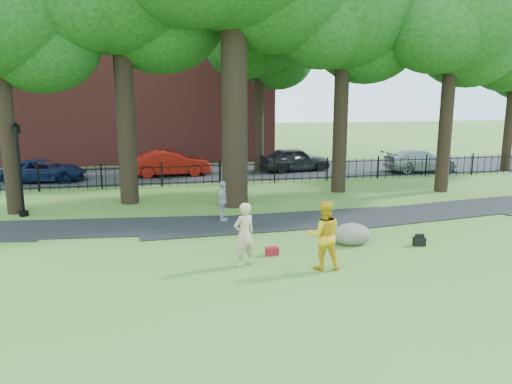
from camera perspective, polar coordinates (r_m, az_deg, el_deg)
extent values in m
plane|color=#406924|center=(15.09, 2.02, -7.47)|extent=(120.00, 120.00, 0.00)
cube|color=black|center=(18.94, 2.15, -3.49)|extent=(36.07, 3.85, 0.03)
cube|color=black|center=(30.44, -5.18, 2.23)|extent=(80.00, 7.00, 0.02)
cube|color=black|center=(26.36, -4.20, 3.04)|extent=(44.00, 0.04, 0.04)
cube|color=black|center=(26.50, -4.17, 1.25)|extent=(44.00, 0.04, 0.04)
cube|color=maroon|center=(37.86, -12.99, 12.93)|extent=(18.00, 8.00, 12.00)
cylinder|color=black|center=(21.13, -2.51, 12.46)|extent=(1.10, 1.10, 10.50)
cylinder|color=black|center=(22.09, -26.64, 7.58)|extent=(0.60, 0.60, 7.70)
ellipsoid|color=#0E330E|center=(22.57, -23.43, 15.49)|extent=(4.80, 4.80, 4.08)
cylinder|color=black|center=(22.37, -14.78, 10.25)|extent=(0.80, 0.80, 9.10)
ellipsoid|color=#0E330E|center=(23.46, -10.96, 19.07)|extent=(5.76, 5.76, 4.90)
cylinder|color=black|center=(24.54, 9.69, 9.74)|extent=(0.70, 0.70, 8.40)
ellipsoid|color=#0E330E|center=(24.81, 10.06, 20.03)|extent=(6.60, 6.60, 5.61)
ellipsoid|color=#0E330E|center=(25.98, 12.44, 16.89)|extent=(5.28, 5.28, 4.49)
ellipsoid|color=#0E330E|center=(23.64, 7.48, 18.77)|extent=(4.95, 4.95, 4.21)
cylinder|color=black|center=(25.92, 20.97, 8.85)|extent=(0.64, 0.64, 8.05)
ellipsoid|color=#0E330E|center=(26.12, 21.68, 18.19)|extent=(6.20, 6.20, 5.27)
ellipsoid|color=#0E330E|center=(27.41, 23.11, 15.31)|extent=(4.96, 4.96, 4.22)
ellipsoid|color=#0E330E|center=(24.87, 19.87, 17.08)|extent=(4.65, 4.65, 3.95)
imported|color=tan|center=(14.15, -1.36, -4.87)|extent=(0.79, 0.67, 1.84)
imported|color=gold|center=(14.03, 7.78, -4.89)|extent=(1.06, 0.89, 1.95)
imported|color=#A4A4A8|center=(18.97, -3.85, -1.06)|extent=(0.65, 0.99, 1.57)
ellipsoid|color=#605950|center=(16.58, 10.86, -4.59)|extent=(1.30, 1.00, 0.74)
cylinder|color=black|center=(21.62, -25.35, 1.72)|extent=(0.12, 0.12, 3.28)
cylinder|color=black|center=(21.91, -25.01, -2.24)|extent=(0.37, 0.37, 0.20)
cube|color=black|center=(21.42, -25.77, 6.44)|extent=(0.30, 0.30, 0.31)
cone|color=black|center=(21.41, -25.82, 6.99)|extent=(0.33, 0.33, 0.16)
cube|color=black|center=(16.97, 18.15, -5.39)|extent=(0.40, 0.29, 0.28)
cube|color=maroon|center=(15.24, 1.84, -6.78)|extent=(0.40, 0.29, 0.25)
imported|color=maroon|center=(29.47, -9.72, 3.27)|extent=(4.61, 1.82, 1.49)
imported|color=#0C173C|center=(29.56, -23.10, 2.26)|extent=(4.43, 2.15, 1.22)
imported|color=black|center=(30.87, 4.51, 3.75)|extent=(4.50, 2.27, 1.47)
imported|color=gray|center=(32.26, 18.25, 3.42)|extent=(4.60, 1.92, 1.33)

